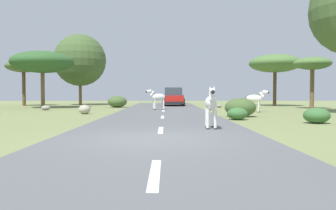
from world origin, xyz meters
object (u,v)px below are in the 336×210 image
(tree_5, at_px, (312,64))
(bush_0, at_px, (317,116))
(bush_2, at_px, (117,102))
(car_0, at_px, (174,97))
(rock_2, at_px, (85,109))
(zebra_1, at_px, (158,97))
(rock_0, at_px, (46,108))
(tree_2, at_px, (24,67))
(bush_1, at_px, (240,107))
(bush_4, at_px, (237,114))
(zebra_2, at_px, (255,99))
(tree_1, at_px, (80,60))
(zebra_0, at_px, (211,104))
(tree_3, at_px, (42,62))
(car_1, at_px, (173,97))
(rock_1, at_px, (219,106))
(tree_6, at_px, (275,64))

(tree_5, bearing_deg, bush_0, -112.69)
(bush_2, bearing_deg, tree_5, -9.94)
(car_0, height_order, bush_2, car_0)
(bush_0, height_order, rock_2, bush_0)
(tree_5, xyz_separation_m, bush_0, (-5.30, -12.68, -3.22))
(zebra_1, distance_m, rock_0, 8.33)
(tree_2, height_order, bush_1, tree_2)
(zebra_1, xyz_separation_m, bush_4, (4.02, -8.85, -0.66))
(bush_4, bearing_deg, zebra_2, 68.14)
(tree_1, xyz_separation_m, bush_2, (4.74, -5.95, -4.19))
(rock_0, height_order, rock_2, rock_2)
(zebra_0, bearing_deg, bush_1, -106.83)
(tree_3, bearing_deg, car_0, 40.53)
(zebra_2, bearing_deg, car_1, -125.24)
(tree_3, distance_m, rock_2, 10.51)
(tree_2, height_order, rock_2, tree_2)
(zebra_0, height_order, rock_0, zebra_0)
(rock_0, bearing_deg, bush_2, 44.54)
(bush_0, bearing_deg, rock_1, 96.50)
(car_1, bearing_deg, zebra_0, 91.50)
(zebra_1, height_order, car_1, car_1)
(tree_3, relative_size, bush_1, 3.11)
(rock_0, bearing_deg, tree_3, 112.77)
(bush_2, bearing_deg, bush_4, -60.60)
(tree_6, bearing_deg, tree_2, 177.93)
(car_0, distance_m, rock_1, 9.90)
(tree_3, xyz_separation_m, bush_1, (14.42, -10.59, -3.36))
(zebra_0, relative_size, rock_0, 2.36)
(car_0, bearing_deg, tree_1, 12.60)
(tree_1, height_order, bush_0, tree_1)
(bush_2, bearing_deg, tree_3, -171.28)
(tree_3, bearing_deg, zebra_1, -21.17)
(car_0, xyz_separation_m, bush_2, (-5.20, -8.77, -0.35))
(car_1, bearing_deg, bush_1, 101.78)
(tree_1, xyz_separation_m, tree_5, (20.64, -8.74, -1.15))
(tree_1, bearing_deg, rock_1, -24.97)
(bush_1, xyz_separation_m, rock_2, (-8.92, 2.38, -0.22))
(zebra_1, relative_size, bush_1, 0.91)
(bush_0, xyz_separation_m, bush_1, (-2.35, 3.93, 0.17))
(tree_5, relative_size, bush_0, 3.75)
(car_0, distance_m, bush_0, 24.84)
(zebra_1, xyz_separation_m, tree_3, (-9.81, 3.80, 2.91))
(tree_1, bearing_deg, rock_0, -89.49)
(zebra_1, relative_size, tree_5, 0.37)
(zebra_1, relative_size, car_0, 0.34)
(rock_1, bearing_deg, bush_1, -93.24)
(tree_1, xyz_separation_m, bush_0, (15.34, -21.42, -4.36))
(zebra_1, bearing_deg, zebra_2, -133.89)
(tree_3, relative_size, bush_0, 4.72)
(zebra_1, distance_m, car_1, 8.03)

